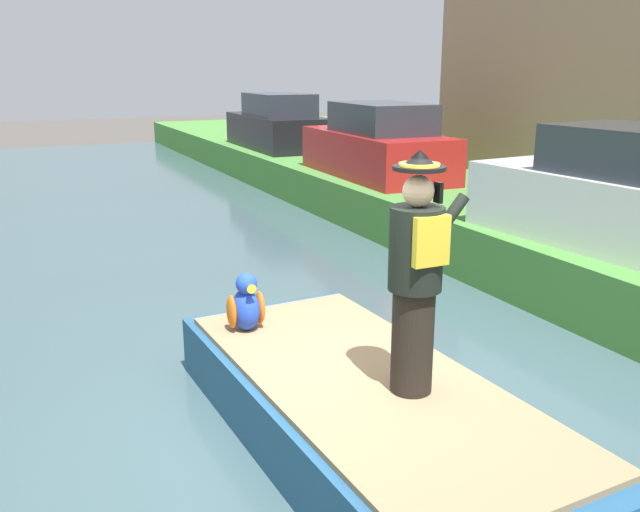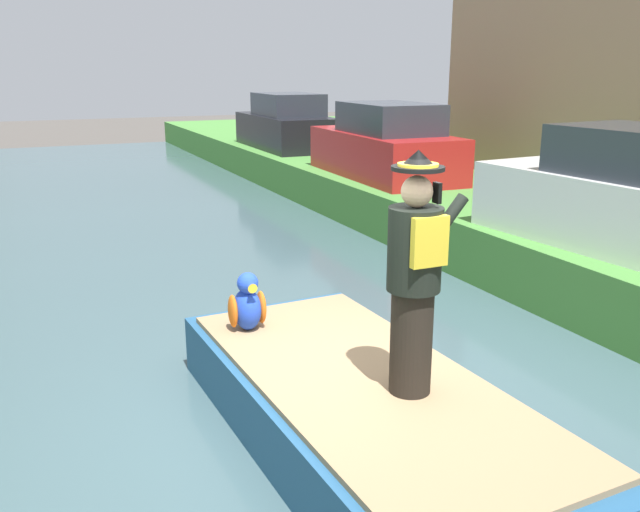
# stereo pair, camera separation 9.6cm
# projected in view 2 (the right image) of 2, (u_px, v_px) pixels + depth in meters

# --- Properties ---
(ground_plane) EXTENTS (80.00, 80.00, 0.00)m
(ground_plane) POSITION_uv_depth(u_px,v_px,m) (348.00, 438.00, 5.90)
(ground_plane) COLOR #4C4742
(canal_water) EXTENTS (6.78, 48.00, 0.10)m
(canal_water) POSITION_uv_depth(u_px,v_px,m) (348.00, 432.00, 5.89)
(canal_water) COLOR #3D565B
(canal_water) RESTS_ON ground
(boat) EXTENTS (1.98, 4.27, 0.61)m
(boat) POSITION_uv_depth(u_px,v_px,m) (365.00, 413.00, 5.51)
(boat) COLOR #23517A
(boat) RESTS_ON canal_water
(person_pirate) EXTENTS (0.61, 0.42, 1.85)m
(person_pirate) POSITION_uv_depth(u_px,v_px,m) (415.00, 276.00, 4.97)
(person_pirate) COLOR black
(person_pirate) RESTS_ON boat
(parrot_plush) EXTENTS (0.36, 0.34, 0.57)m
(parrot_plush) POSITION_uv_depth(u_px,v_px,m) (247.00, 305.00, 6.37)
(parrot_plush) COLOR blue
(parrot_plush) RESTS_ON boat
(parked_car_white) EXTENTS (2.01, 4.12, 1.50)m
(parked_car_white) POSITION_uv_depth(u_px,v_px,m) (637.00, 198.00, 8.38)
(parked_car_white) COLOR white
(parked_car_white) RESTS_ON grass_bank_far
(parked_car_red) EXTENTS (1.84, 4.06, 1.50)m
(parked_car_red) POSITION_uv_depth(u_px,v_px,m) (385.00, 146.00, 13.95)
(parked_car_red) COLOR red
(parked_car_red) RESTS_ON grass_bank_far
(parked_car_dark) EXTENTS (1.76, 4.02, 1.50)m
(parked_car_dark) POSITION_uv_depth(u_px,v_px,m) (286.00, 125.00, 18.89)
(parked_car_dark) COLOR black
(parked_car_dark) RESTS_ON grass_bank_far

